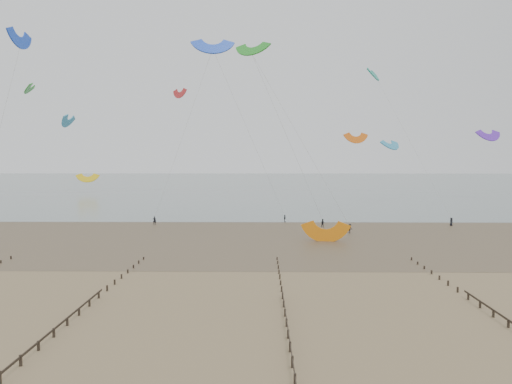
% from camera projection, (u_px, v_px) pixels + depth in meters
% --- Properties ---
extents(ground, '(500.00, 500.00, 0.00)m').
position_uv_depth(ground, '(244.00, 282.00, 55.00)').
color(ground, brown).
rests_on(ground, ground).
extents(sea_and_shore, '(500.00, 665.00, 0.03)m').
position_uv_depth(sea_and_shore, '(228.00, 234.00, 89.37)').
color(sea_and_shore, '#475654').
rests_on(sea_and_shore, ground).
extents(groynes, '(72.16, 50.16, 1.00)m').
position_uv_depth(groynes, '(290.00, 343.00, 35.92)').
color(groynes, black).
rests_on(groynes, ground).
extents(kitesurfer_lead, '(0.64, 0.44, 1.71)m').
position_uv_depth(kitesurfer_lead, '(155.00, 220.00, 101.35)').
color(kitesurfer_lead, black).
rests_on(kitesurfer_lead, ground).
extents(kitesurfers, '(124.09, 22.06, 1.89)m').
position_uv_depth(kitesurfers, '(379.00, 222.00, 99.74)').
color(kitesurfers, black).
rests_on(kitesurfers, ground).
extents(grounded_kite, '(7.40, 6.20, 3.66)m').
position_uv_depth(grounded_kite, '(325.00, 241.00, 81.44)').
color(grounded_kite, orange).
rests_on(grounded_kite, ground).
extents(kites_airborne, '(224.54, 114.68, 36.83)m').
position_uv_depth(kites_airborne, '(248.00, 128.00, 145.90)').
color(kites_airborne, red).
rests_on(kites_airborne, ground).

